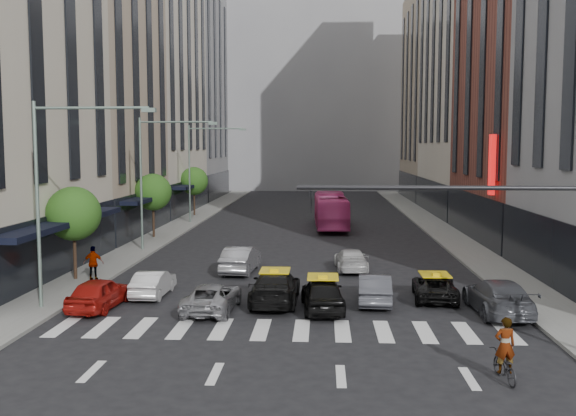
# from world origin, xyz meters

# --- Properties ---
(ground) EXTENTS (160.00, 160.00, 0.00)m
(ground) POSITION_xyz_m (0.00, 0.00, 0.00)
(ground) COLOR black
(ground) RESTS_ON ground
(sidewalk_left) EXTENTS (3.00, 96.00, 0.15)m
(sidewalk_left) POSITION_xyz_m (-11.50, 30.00, 0.07)
(sidewalk_left) COLOR slate
(sidewalk_left) RESTS_ON ground
(sidewalk_right) EXTENTS (3.00, 96.00, 0.15)m
(sidewalk_right) POSITION_xyz_m (11.50, 30.00, 0.07)
(sidewalk_right) COLOR slate
(sidewalk_right) RESTS_ON ground
(building_left_b) EXTENTS (8.00, 16.00, 24.00)m
(building_left_b) POSITION_xyz_m (-17.00, 28.00, 12.00)
(building_left_b) COLOR tan
(building_left_b) RESTS_ON ground
(building_left_c) EXTENTS (8.00, 20.00, 36.00)m
(building_left_c) POSITION_xyz_m (-17.00, 46.00, 18.00)
(building_left_c) COLOR beige
(building_left_c) RESTS_ON ground
(building_left_d) EXTENTS (8.00, 18.00, 30.00)m
(building_left_d) POSITION_xyz_m (-17.00, 65.00, 15.00)
(building_left_d) COLOR gray
(building_left_d) RESTS_ON ground
(building_right_b) EXTENTS (8.00, 18.00, 26.00)m
(building_right_b) POSITION_xyz_m (17.00, 27.00, 13.00)
(building_right_b) COLOR brown
(building_right_b) RESTS_ON ground
(building_right_c) EXTENTS (8.00, 20.00, 40.00)m
(building_right_c) POSITION_xyz_m (17.00, 46.00, 20.00)
(building_right_c) COLOR beige
(building_right_c) RESTS_ON ground
(building_right_d) EXTENTS (8.00, 18.00, 28.00)m
(building_right_d) POSITION_xyz_m (17.00, 65.00, 14.00)
(building_right_d) COLOR tan
(building_right_d) RESTS_ON ground
(building_far) EXTENTS (30.00, 10.00, 36.00)m
(building_far) POSITION_xyz_m (0.00, 85.00, 18.00)
(building_far) COLOR gray
(building_far) RESTS_ON ground
(tree_near) EXTENTS (2.88, 2.88, 4.95)m
(tree_near) POSITION_xyz_m (-11.80, 10.00, 3.65)
(tree_near) COLOR black
(tree_near) RESTS_ON sidewalk_left
(tree_mid) EXTENTS (2.88, 2.88, 4.95)m
(tree_mid) POSITION_xyz_m (-11.80, 26.00, 3.65)
(tree_mid) COLOR black
(tree_mid) RESTS_ON sidewalk_left
(tree_far) EXTENTS (2.88, 2.88, 4.95)m
(tree_far) POSITION_xyz_m (-11.80, 42.00, 3.65)
(tree_far) COLOR black
(tree_far) RESTS_ON sidewalk_left
(streetlamp_near) EXTENTS (5.38, 0.25, 9.00)m
(streetlamp_near) POSITION_xyz_m (-10.04, 4.00, 5.90)
(streetlamp_near) COLOR gray
(streetlamp_near) RESTS_ON sidewalk_left
(streetlamp_mid) EXTENTS (5.38, 0.25, 9.00)m
(streetlamp_mid) POSITION_xyz_m (-10.04, 20.00, 5.90)
(streetlamp_mid) COLOR gray
(streetlamp_mid) RESTS_ON sidewalk_left
(streetlamp_far) EXTENTS (5.38, 0.25, 9.00)m
(streetlamp_far) POSITION_xyz_m (-10.04, 36.00, 5.90)
(streetlamp_far) COLOR gray
(streetlamp_far) RESTS_ON sidewalk_left
(traffic_signal) EXTENTS (10.10, 0.20, 6.00)m
(traffic_signal) POSITION_xyz_m (7.69, -1.00, 4.47)
(traffic_signal) COLOR black
(traffic_signal) RESTS_ON ground
(liberty_sign) EXTENTS (0.30, 0.70, 4.00)m
(liberty_sign) POSITION_xyz_m (12.60, 20.00, 6.00)
(liberty_sign) COLOR red
(liberty_sign) RESTS_ON ground
(car_red) EXTENTS (2.01, 4.29, 1.42)m
(car_red) POSITION_xyz_m (-8.51, 4.35, 0.71)
(car_red) COLOR #9B130E
(car_red) RESTS_ON ground
(car_white_front) EXTENTS (1.42, 3.86, 1.26)m
(car_white_front) POSITION_xyz_m (-6.75, 6.91, 0.63)
(car_white_front) COLOR #B8B8B8
(car_white_front) RESTS_ON ground
(car_silver) EXTENTS (2.29, 4.56, 1.24)m
(car_silver) POSITION_xyz_m (-3.42, 4.24, 0.62)
(car_silver) COLOR gray
(car_silver) RESTS_ON ground
(taxi_left) EXTENTS (2.21, 5.25, 1.52)m
(taxi_left) POSITION_xyz_m (-0.76, 5.77, 0.76)
(taxi_left) COLOR black
(taxi_left) RESTS_ON ground
(taxi_center) EXTENTS (2.12, 4.51, 1.49)m
(taxi_center) POSITION_xyz_m (1.43, 4.57, 0.75)
(taxi_center) COLOR black
(taxi_center) RESTS_ON ground
(car_grey_mid) EXTENTS (1.69, 4.26, 1.38)m
(car_grey_mid) POSITION_xyz_m (3.82, 6.09, 0.69)
(car_grey_mid) COLOR #42444A
(car_grey_mid) RESTS_ON ground
(taxi_right) EXTENTS (2.31, 4.39, 1.18)m
(taxi_right) POSITION_xyz_m (6.70, 6.92, 0.59)
(taxi_right) COLOR black
(taxi_right) RESTS_ON ground
(car_grey_curb) EXTENTS (2.25, 5.25, 1.51)m
(car_grey_curb) POSITION_xyz_m (8.98, 4.46, 0.75)
(car_grey_curb) COLOR #474950
(car_grey_curb) RESTS_ON ground
(car_row2_left) EXTENTS (1.98, 4.69, 1.51)m
(car_row2_left) POSITION_xyz_m (-3.27, 12.98, 0.75)
(car_row2_left) COLOR gray
(car_row2_left) RESTS_ON ground
(car_row2_right) EXTENTS (2.00, 4.42, 1.26)m
(car_row2_right) POSITION_xyz_m (3.07, 13.89, 0.63)
(car_row2_right) COLOR silver
(car_row2_right) RESTS_ON ground
(bus) EXTENTS (2.99, 11.23, 3.10)m
(bus) POSITION_xyz_m (2.14, 33.31, 1.55)
(bus) COLOR #E1428F
(bus) RESTS_ON ground
(motorcycle) EXTENTS (0.79, 1.83, 0.93)m
(motorcycle) POSITION_xyz_m (7.02, -3.62, 0.47)
(motorcycle) COLOR black
(motorcycle) RESTS_ON ground
(rider) EXTENTS (0.68, 0.48, 1.76)m
(rider) POSITION_xyz_m (7.02, -3.62, 1.81)
(rider) COLOR gray
(rider) RESTS_ON motorcycle
(pedestrian_far) EXTENTS (1.10, 0.53, 1.82)m
(pedestrian_far) POSITION_xyz_m (-10.68, 9.66, 1.06)
(pedestrian_far) COLOR gray
(pedestrian_far) RESTS_ON sidewalk_left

